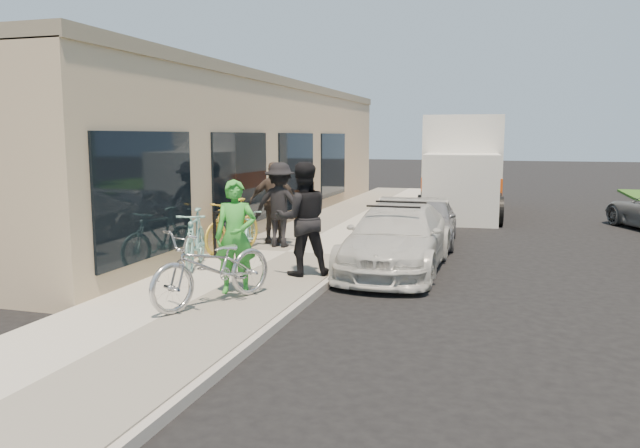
# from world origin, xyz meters

# --- Properties ---
(ground) EXTENTS (120.00, 120.00, 0.00)m
(ground) POSITION_xyz_m (0.00, 0.00, 0.00)
(ground) COLOR black
(ground) RESTS_ON ground
(sidewalk) EXTENTS (3.00, 34.00, 0.15)m
(sidewalk) POSITION_xyz_m (-2.00, 3.00, 0.07)
(sidewalk) COLOR #ACA89B
(sidewalk) RESTS_ON ground
(curb) EXTENTS (0.12, 34.00, 0.13)m
(curb) POSITION_xyz_m (-0.45, 3.00, 0.07)
(curb) COLOR #A29C94
(curb) RESTS_ON ground
(storefront) EXTENTS (3.60, 20.00, 4.22)m
(storefront) POSITION_xyz_m (-5.24, 7.99, 2.12)
(storefront) COLOR tan
(storefront) RESTS_ON ground
(bike_rack) EXTENTS (0.12, 0.68, 0.96)m
(bike_rack) POSITION_xyz_m (-3.13, 2.21, 0.73)
(bike_rack) COLOR black
(bike_rack) RESTS_ON sidewalk
(sandwich_board) EXTENTS (0.53, 0.54, 0.87)m
(sandwich_board) POSITION_xyz_m (-3.26, 7.94, 0.60)
(sandwich_board) COLOR black
(sandwich_board) RESTS_ON sidewalk
(sedan_white) EXTENTS (1.81, 4.43, 1.32)m
(sedan_white) POSITION_xyz_m (0.48, 2.47, 0.64)
(sedan_white) COLOR silver
(sedan_white) RESTS_ON ground
(sedan_silver) EXTENTS (1.57, 3.49, 1.16)m
(sedan_silver) POSITION_xyz_m (0.65, 5.81, 0.58)
(sedan_silver) COLOR #95959A
(sedan_silver) RESTS_ON ground
(moving_truck) EXTENTS (2.90, 6.82, 3.29)m
(moving_truck) POSITION_xyz_m (0.98, 12.48, 1.46)
(moving_truck) COLOR silver
(moving_truck) RESTS_ON ground
(tandem_bike) EXTENTS (1.60, 2.29, 1.14)m
(tandem_bike) POSITION_xyz_m (-1.59, -1.30, 0.72)
(tandem_bike) COLOR silver
(tandem_bike) RESTS_ON sidewalk
(woman_rider) EXTENTS (0.75, 0.60, 1.80)m
(woman_rider) POSITION_xyz_m (-1.56, -0.57, 1.05)
(woman_rider) COLOR green
(woman_rider) RESTS_ON sidewalk
(man_standing) EXTENTS (1.23, 1.14, 2.02)m
(man_standing) POSITION_xyz_m (-0.96, 0.96, 1.16)
(man_standing) COLOR black
(man_standing) RESTS_ON sidewalk
(cruiser_bike_a) EXTENTS (1.05, 1.91, 1.11)m
(cruiser_bike_a) POSITION_xyz_m (-3.07, 0.92, 0.70)
(cruiser_bike_a) COLOR #7FBEB5
(cruiser_bike_a) RESTS_ON sidewalk
(cruiser_bike_b) EXTENTS (1.04, 1.75, 0.87)m
(cruiser_bike_b) POSITION_xyz_m (-2.97, 3.30, 0.58)
(cruiser_bike_b) COLOR #7FBEB5
(cruiser_bike_b) RESTS_ON sidewalk
(cruiser_bike_c) EXTENTS (0.91, 1.96, 1.13)m
(cruiser_bike_c) POSITION_xyz_m (-3.09, 2.63, 0.72)
(cruiser_bike_c) COLOR gold
(cruiser_bike_c) RESTS_ON sidewalk
(bystander_a) EXTENTS (1.23, 0.72, 1.89)m
(bystander_a) POSITION_xyz_m (-2.35, 3.53, 1.09)
(bystander_a) COLOR black
(bystander_a) RESTS_ON sidewalk
(bystander_b) EXTENTS (1.19, 0.80, 1.88)m
(bystander_b) POSITION_xyz_m (-2.71, 4.05, 1.09)
(bystander_b) COLOR #4F4138
(bystander_b) RESTS_ON sidewalk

